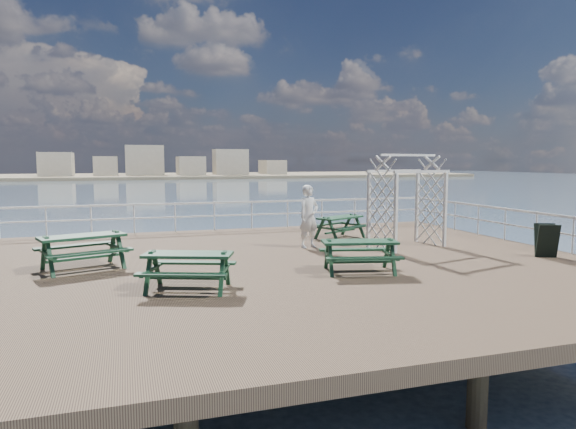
# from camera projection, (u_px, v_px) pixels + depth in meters

# --- Properties ---
(ground) EXTENTS (18.00, 14.00, 0.30)m
(ground) POSITION_uv_depth(u_px,v_px,m) (259.00, 270.00, 13.24)
(ground) COLOR brown
(ground) RESTS_ON ground
(sea_backdrop) EXTENTS (300.00, 300.00, 9.20)m
(sea_backdrop) POSITION_uv_depth(u_px,v_px,m) (183.00, 172.00, 144.13)
(sea_backdrop) COLOR #384C5F
(sea_backdrop) RESTS_ON ground
(railing) EXTENTS (17.77, 13.76, 1.10)m
(railing) POSITION_uv_depth(u_px,v_px,m) (235.00, 220.00, 15.55)
(railing) COLOR white
(railing) RESTS_ON ground
(picnic_table_b) EXTENTS (2.39, 2.16, 0.96)m
(picnic_table_b) POSITION_uv_depth(u_px,v_px,m) (83.00, 244.00, 12.56)
(picnic_table_b) COLOR #143820
(picnic_table_b) RESTS_ON ground
(picnic_table_c) EXTENTS (2.20, 2.06, 0.85)m
(picnic_table_c) POSITION_uv_depth(u_px,v_px,m) (340.00, 223.00, 17.57)
(picnic_table_c) COLOR #143820
(picnic_table_c) RESTS_ON ground
(picnic_table_d) EXTENTS (2.18, 1.98, 0.87)m
(picnic_table_d) POSITION_uv_depth(u_px,v_px,m) (188.00, 263.00, 10.54)
(picnic_table_d) COLOR #143820
(picnic_table_d) RESTS_ON ground
(picnic_table_e) EXTENTS (2.05, 1.80, 0.86)m
(picnic_table_e) POSITION_uv_depth(u_px,v_px,m) (360.00, 249.00, 12.23)
(picnic_table_e) COLOR #143820
(picnic_table_e) RESTS_ON ground
(trellis_arbor) EXTENTS (2.54, 1.79, 2.86)m
(trellis_arbor) POSITION_uv_depth(u_px,v_px,m) (407.00, 206.00, 15.71)
(trellis_arbor) COLOR white
(trellis_arbor) RESTS_ON ground
(sandwich_board) EXTENTS (0.69, 0.61, 0.94)m
(sandwich_board) POSITION_uv_depth(u_px,v_px,m) (546.00, 241.00, 14.12)
(sandwich_board) COLOR black
(sandwich_board) RESTS_ON ground
(person) EXTENTS (0.81, 0.66, 1.92)m
(person) POSITION_uv_depth(u_px,v_px,m) (309.00, 216.00, 15.68)
(person) COLOR white
(person) RESTS_ON ground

